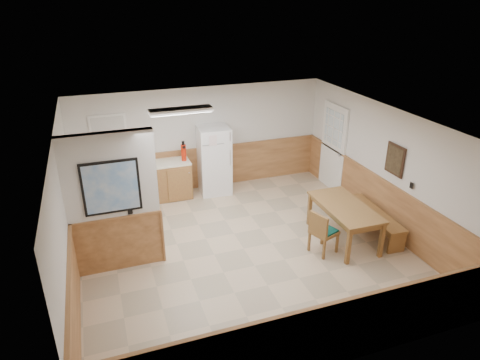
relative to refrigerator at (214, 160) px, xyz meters
name	(u,v)px	position (x,y,z in m)	size (l,w,h in m)	color
ground	(244,249)	(-0.20, -2.63, -0.82)	(6.00, 6.00, 0.00)	tan
ceiling	(244,122)	(-0.20, -2.63, 1.68)	(6.00, 6.00, 0.02)	silver
back_wall	(201,139)	(-0.20, 0.37, 0.43)	(6.00, 0.02, 2.50)	silver
right_wall	(385,168)	(2.80, -2.63, 0.43)	(0.02, 6.00, 2.50)	silver
left_wall	(65,217)	(-3.20, -2.63, 0.43)	(0.02, 6.00, 2.50)	silver
wainscot_back	(203,168)	(-0.20, 0.35, -0.32)	(6.00, 0.04, 1.00)	tan
wainscot_right	(379,202)	(2.78, -2.63, -0.32)	(0.04, 6.00, 1.00)	tan
wainscot_left	(74,256)	(-3.18, -2.63, -0.32)	(0.04, 6.00, 1.00)	tan
partition_wall	(114,205)	(-2.45, -2.43, 0.42)	(1.50, 0.20, 2.50)	silver
kitchen_counter	(156,181)	(-1.41, 0.05, -0.36)	(2.20, 0.61, 1.00)	olive
exterior_door	(333,148)	(2.77, -0.73, 0.23)	(0.07, 1.02, 2.15)	white
kitchen_window	(109,137)	(-2.30, 0.35, 0.73)	(0.80, 0.04, 1.00)	white
wall_painting	(395,160)	(2.77, -2.93, 0.73)	(0.04, 0.50, 0.60)	#301D13
fluorescent_fixture	(181,110)	(-1.00, -1.33, 1.63)	(1.20, 0.30, 0.09)	white
refrigerator	(214,160)	(0.00, 0.00, 0.00)	(0.76, 0.74, 1.63)	white
dining_table	(345,210)	(1.75, -2.96, -0.16)	(0.83, 1.63, 0.75)	#A7723D
dining_bench	(374,216)	(2.50, -2.89, -0.47)	(0.46, 1.71, 0.45)	#A7723D
dining_chair	(321,230)	(1.10, -3.23, -0.32)	(0.68, 0.56, 0.85)	#A7723D
fire_extinguisher	(184,152)	(-0.72, 0.01, 0.29)	(0.12, 0.12, 0.47)	red
soap_bottle	(105,164)	(-2.47, 0.07, 0.20)	(0.07, 0.07, 0.23)	#188426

